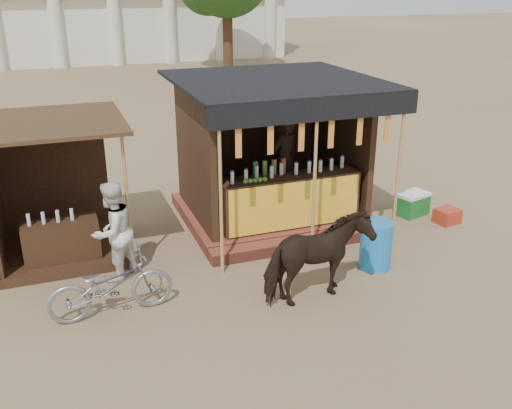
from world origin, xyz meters
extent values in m
plane|color=#846B4C|center=(0.00, 0.00, 0.00)|extent=(120.00, 120.00, 0.00)
cube|color=brown|center=(1.00, 3.50, 0.11)|extent=(3.40, 2.80, 0.22)
cube|color=brown|center=(1.00, 1.95, 0.10)|extent=(3.40, 0.35, 0.20)
cube|color=#392414|center=(1.00, 2.55, 0.69)|extent=(2.60, 0.55, 0.95)
cube|color=yellow|center=(1.00, 2.27, 0.69)|extent=(2.50, 0.02, 0.88)
cube|color=#392414|center=(1.00, 4.75, 1.47)|extent=(3.00, 0.12, 2.50)
cube|color=#392414|center=(-0.50, 3.50, 1.47)|extent=(0.12, 2.50, 2.50)
cube|color=#392414|center=(2.50, 3.50, 1.47)|extent=(0.12, 2.50, 2.50)
cube|color=black|center=(1.00, 3.30, 2.75)|extent=(3.60, 3.60, 0.06)
cube|color=black|center=(1.00, 1.52, 2.57)|extent=(3.60, 0.06, 0.36)
cylinder|color=tan|center=(-0.60, 1.55, 1.38)|extent=(0.06, 0.06, 2.75)
cylinder|color=tan|center=(1.00, 1.55, 1.38)|extent=(0.06, 0.06, 2.75)
cylinder|color=tan|center=(2.60, 1.55, 1.38)|extent=(0.06, 0.06, 2.75)
cube|color=red|center=(-0.30, 1.55, 2.20)|extent=(0.10, 0.02, 0.55)
cube|color=red|center=(0.22, 1.55, 2.20)|extent=(0.10, 0.02, 0.55)
cube|color=red|center=(0.74, 1.55, 2.20)|extent=(0.10, 0.02, 0.55)
cube|color=red|center=(1.26, 1.55, 2.20)|extent=(0.10, 0.02, 0.55)
cube|color=red|center=(1.78, 1.55, 2.20)|extent=(0.10, 0.02, 0.55)
cube|color=red|center=(2.30, 1.55, 2.20)|extent=(0.10, 0.02, 0.55)
imported|color=black|center=(1.35, 3.60, 1.11)|extent=(0.76, 0.63, 1.78)
cube|color=#392414|center=(-3.00, 3.20, 0.07)|extent=(2.00, 2.00, 0.15)
cube|color=#392414|center=(-3.00, 4.15, 1.05)|extent=(1.90, 0.10, 2.10)
cube|color=#472D19|center=(-3.00, 3.10, 2.35)|extent=(2.40, 2.40, 0.06)
cylinder|color=tan|center=(-1.95, 2.15, 1.18)|extent=(0.05, 0.05, 2.35)
cube|color=#392414|center=(-3.00, 2.70, 0.40)|extent=(1.20, 0.50, 0.80)
imported|color=black|center=(0.46, 0.27, 0.68)|extent=(1.70, 0.98, 1.35)
imported|color=gray|center=(-2.43, 0.92, 0.46)|extent=(1.78, 0.70, 0.92)
imported|color=silver|center=(-2.23, 2.00, 0.81)|extent=(1.00, 0.97, 1.62)
cylinder|color=blue|center=(1.84, 0.89, 0.40)|extent=(0.66, 0.66, 0.80)
cube|color=#9F2D1A|center=(4.14, 2.00, 0.14)|extent=(0.49, 0.45, 0.28)
cube|color=#186D2A|center=(3.74, 2.60, 0.20)|extent=(0.71, 0.57, 0.40)
cube|color=white|center=(3.74, 2.60, 0.43)|extent=(0.74, 0.60, 0.06)
cylinder|color=silver|center=(-2.00, 26.40, 1.80)|extent=(0.70, 0.70, 3.60)
cylinder|color=silver|center=(1.00, 26.40, 1.80)|extent=(0.70, 0.70, 3.60)
cylinder|color=silver|center=(4.00, 26.40, 1.80)|extent=(0.70, 0.70, 3.60)
cylinder|color=silver|center=(7.00, 26.40, 1.80)|extent=(0.70, 0.70, 3.60)
cylinder|color=silver|center=(10.00, 26.40, 1.80)|extent=(0.70, 0.70, 3.60)
cylinder|color=#382314|center=(6.00, 22.00, 2.00)|extent=(0.50, 0.50, 4.00)
camera|label=1|loc=(-2.93, -6.36, 4.47)|focal=40.00mm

